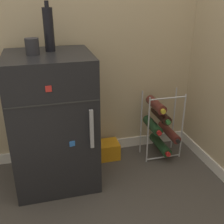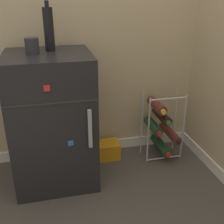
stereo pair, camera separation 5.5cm
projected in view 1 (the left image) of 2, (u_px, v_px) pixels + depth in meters
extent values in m
plane|color=#423D38|center=(116.00, 199.00, 1.96)|extent=(14.00, 14.00, 0.00)
cube|color=tan|center=(91.00, 3.00, 2.07)|extent=(6.71, 0.06, 2.50)
cube|color=silver|center=(96.00, 146.00, 2.52)|extent=(6.71, 0.01, 0.09)
cube|color=black|center=(53.00, 121.00, 2.00)|extent=(0.57, 0.54, 0.96)
cube|color=#2D2D2D|center=(53.00, 104.00, 1.66)|extent=(0.56, 0.00, 0.01)
cube|color=#9E9EA3|center=(92.00, 129.00, 1.78)|extent=(0.02, 0.02, 0.26)
cube|color=blue|center=(72.00, 144.00, 1.80)|extent=(0.04, 0.01, 0.04)
cube|color=red|center=(49.00, 89.00, 1.62)|extent=(0.04, 0.01, 0.04)
cylinder|color=#B2B2B7|center=(148.00, 131.00, 2.26)|extent=(0.01, 0.01, 0.58)
cylinder|color=#B2B2B7|center=(182.00, 127.00, 2.34)|extent=(0.01, 0.01, 0.58)
cylinder|color=#B2B2B7|center=(141.00, 123.00, 2.41)|extent=(0.01, 0.01, 0.58)
cylinder|color=#B2B2B7|center=(174.00, 119.00, 2.48)|extent=(0.01, 0.01, 0.58)
cylinder|color=#B2B2B7|center=(163.00, 157.00, 2.41)|extent=(0.31, 0.01, 0.01)
cylinder|color=#B2B2B7|center=(168.00, 98.00, 2.19)|extent=(0.31, 0.01, 0.01)
cylinder|color=#19381E|center=(160.00, 145.00, 2.45)|extent=(0.08, 0.30, 0.08)
cylinder|color=red|center=(168.00, 154.00, 2.30)|extent=(0.04, 0.02, 0.04)
cylinder|color=#56231E|center=(169.00, 132.00, 2.42)|extent=(0.07, 0.31, 0.07)
cylinder|color=black|center=(178.00, 141.00, 2.27)|extent=(0.03, 0.02, 0.03)
cylinder|color=#19381E|center=(152.00, 126.00, 2.35)|extent=(0.08, 0.25, 0.08)
cylinder|color=red|center=(159.00, 133.00, 2.23)|extent=(0.04, 0.02, 0.04)
cylinder|color=black|center=(161.00, 115.00, 2.33)|extent=(0.08, 0.25, 0.08)
cylinder|color=#2D7033|center=(168.00, 122.00, 2.21)|extent=(0.04, 0.02, 0.04)
cylinder|color=#56231E|center=(156.00, 105.00, 2.28)|extent=(0.08, 0.26, 0.08)
cylinder|color=gold|center=(163.00, 111.00, 2.16)|extent=(0.04, 0.02, 0.04)
cube|color=orange|center=(107.00, 150.00, 2.42)|extent=(0.20, 0.17, 0.14)
cylinder|color=#28282D|center=(32.00, 46.00, 1.77)|extent=(0.09, 0.09, 0.10)
cylinder|color=black|center=(49.00, 30.00, 1.83)|extent=(0.07, 0.07, 0.28)
cylinder|color=black|center=(46.00, 4.00, 1.77)|extent=(0.03, 0.03, 0.04)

